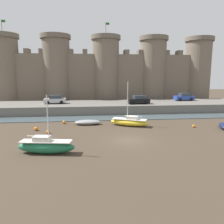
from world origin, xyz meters
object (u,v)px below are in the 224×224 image
mooring_buoy_near_channel (48,132)px  mooring_buoy_near_shore (194,126)px  sailboat_midflat_right (46,146)px  car_quay_west (184,97)px  mooring_buoy_off_centre (36,129)px  mooring_buoy_mid_mud (64,122)px  sailboat_near_channel_left (129,122)px  car_quay_east (139,100)px  car_quay_centre_west (55,100)px  rowboat_midflat_centre (88,122)px  rowboat_foreground_right (223,126)px

mooring_buoy_near_channel → mooring_buoy_near_shore: size_ratio=1.13×
sailboat_midflat_right → car_quay_west: sailboat_midflat_right is taller
mooring_buoy_off_centre → mooring_buoy_mid_mud: (3.18, 3.74, -0.02)m
sailboat_near_channel_left → mooring_buoy_off_centre: bearing=-173.9°
sailboat_midflat_right → car_quay_east: (13.61, 20.92, 1.75)m
mooring_buoy_near_channel → mooring_buoy_mid_mud: 5.55m
sailboat_midflat_right → sailboat_near_channel_left: 13.89m
mooring_buoy_near_channel → mooring_buoy_mid_mud: (1.39, 5.38, 0.02)m
sailboat_near_channel_left → car_quay_centre_west: sailboat_near_channel_left is taller
sailboat_near_channel_left → car_quay_east: sailboat_near_channel_left is taller
rowboat_midflat_centre → rowboat_foreground_right: bearing=-13.6°
mooring_buoy_near_channel → car_quay_east: 20.39m
rowboat_foreground_right → car_quay_east: car_quay_east is taller
mooring_buoy_near_shore → car_quay_west: bearing=70.0°
sailboat_near_channel_left → mooring_buoy_mid_mud: 9.69m
mooring_buoy_mid_mud → car_quay_east: (13.27, 8.62, 2.19)m
sailboat_near_channel_left → car_quay_east: (3.89, 11.00, 1.84)m
rowboat_foreground_right → car_quay_centre_west: size_ratio=0.79×
mooring_buoy_off_centre → rowboat_midflat_centre: bearing=22.5°
rowboat_midflat_centre → mooring_buoy_off_centre: rowboat_midflat_centre is taller
rowboat_foreground_right → rowboat_midflat_centre: size_ratio=0.86×
rowboat_midflat_centre → car_quay_west: car_quay_west is taller
rowboat_midflat_centre → mooring_buoy_off_centre: bearing=-157.5°
sailboat_near_channel_left → car_quay_west: sailboat_near_channel_left is taller
car_quay_west → sailboat_near_channel_left: bearing=-134.3°
mooring_buoy_off_centre → car_quay_centre_west: size_ratio=0.12×
sailboat_midflat_right → sailboat_near_channel_left: size_ratio=0.88×
sailboat_midflat_right → mooring_buoy_mid_mud: size_ratio=11.25×
sailboat_midflat_right → car_quay_centre_west: sailboat_midflat_right is taller
rowboat_midflat_centre → car_quay_east: 13.85m
mooring_buoy_near_shore → mooring_buoy_mid_mud: size_ratio=0.80×
rowboat_foreground_right → mooring_buoy_near_channel: 23.04m
sailboat_midflat_right → mooring_buoy_near_shore: (18.35, 8.03, -0.49)m
rowboat_midflat_centre → car_quay_east: car_quay_east is taller
mooring_buoy_near_shore → rowboat_midflat_centre: bearing=167.2°
rowboat_midflat_centre → car_quay_west: size_ratio=0.91×
rowboat_foreground_right → mooring_buoy_off_centre: 24.88m
mooring_buoy_near_shore → mooring_buoy_mid_mud: bearing=166.6°
sailboat_midflat_right → rowboat_foreground_right: sailboat_midflat_right is taller
sailboat_midflat_right → mooring_buoy_near_shore: 20.04m
rowboat_foreground_right → mooring_buoy_mid_mud: 22.30m
mooring_buoy_near_shore → car_quay_east: size_ratio=0.09×
sailboat_midflat_right → car_quay_west: size_ratio=1.30×
car_quay_west → mooring_buoy_off_centre: bearing=-148.8°
car_quay_centre_west → rowboat_midflat_centre: bearing=-61.9°
sailboat_midflat_right → rowboat_midflat_centre: size_ratio=1.43×
rowboat_foreground_right → car_quay_centre_west: bearing=146.6°
car_quay_centre_west → sailboat_midflat_right: bearing=-84.0°
car_quay_east → car_quay_west: same height
sailboat_near_channel_left → sailboat_midflat_right: bearing=-134.4°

